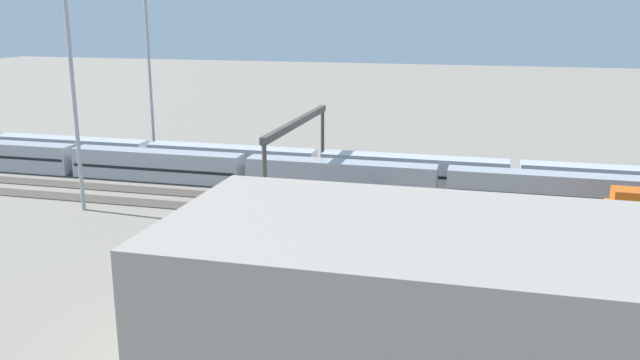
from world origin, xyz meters
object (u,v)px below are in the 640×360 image
Objects in this scene: light_mast_1 at (69,49)px; maintenance_shed at (565,311)px; signal_gantry at (297,130)px; train_on_track_1 at (303,165)px; light_mast_0 at (147,29)px; train_on_track_2 at (323,175)px.

maintenance_shed is at bearing 153.35° from light_mast_1.
signal_gantry is at bearing -54.25° from maintenance_shed.
light_mast_0 is at bearing -16.52° from train_on_track_1.
train_on_track_2 is at bearing -149.62° from light_mast_1.
signal_gantry is at bearing 154.38° from light_mast_0.
train_on_track_1 is at bearing 163.48° from light_mast_0.
signal_gantry is (-20.58, -13.90, -10.10)m from light_mast_1.
maintenance_shed is (-27.31, 37.93, -2.85)m from signal_gantry.
light_mast_1 is 55.12m from maintenance_shed.
light_mast_1 reaches higher than maintenance_shed.
train_on_track_2 is 6.37m from train_on_track_1.
train_on_track_2 is 4.17× the size of light_mast_1.
maintenance_shed is (-47.89, 24.03, -12.95)m from light_mast_1.
light_mast_0 is at bearing -78.35° from light_mast_1.
signal_gantry is 46.83m from maintenance_shed.
light_mast_0 is at bearing -23.17° from train_on_track_2.
train_on_track_2 is at bearing 156.83° from light_mast_0.
maintenance_shed is at bearing 123.22° from train_on_track_1.
train_on_track_1 is at bearing -51.72° from train_on_track_2.
light_mast_1 reaches higher than train_on_track_1.
train_on_track_1 is at bearing -80.83° from signal_gantry.
maintenance_shed is (-53.33, 50.41, -14.27)m from light_mast_0.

